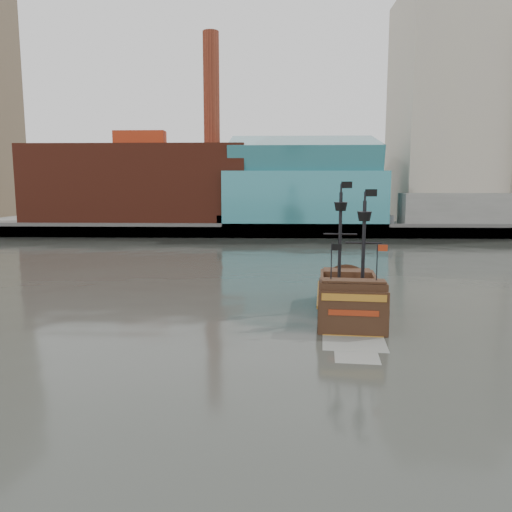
{
  "coord_description": "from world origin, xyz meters",
  "views": [
    {
      "loc": [
        4.15,
        -27.35,
        9.51
      ],
      "look_at": [
        2.87,
        11.21,
        4.0
      ],
      "focal_mm": 35.0,
      "sensor_mm": 36.0,
      "label": 1
    }
  ],
  "objects": [
    {
      "name": "ground",
      "position": [
        0.0,
        0.0,
        0.0
      ],
      "size": [
        400.0,
        400.0,
        0.0
      ],
      "primitive_type": "plane",
      "color": "#292B26",
      "rests_on": "ground"
    },
    {
      "name": "seawall",
      "position": [
        0.0,
        62.5,
        1.3
      ],
      "size": [
        220.0,
        1.0,
        2.6
      ],
      "primitive_type": "cube",
      "color": "#4C4C49",
      "rests_on": "ground"
    },
    {
      "name": "promenade_far",
      "position": [
        0.0,
        92.0,
        1.0
      ],
      "size": [
        220.0,
        60.0,
        2.0
      ],
      "primitive_type": "cube",
      "color": "slate",
      "rests_on": "ground"
    },
    {
      "name": "skyline",
      "position": [
        5.21,
        84.56,
        24.55
      ],
      "size": [
        149.0,
        45.0,
        62.0
      ],
      "color": "brown",
      "rests_on": "promenade_far"
    },
    {
      "name": "pirate_ship",
      "position": [
        9.82,
        8.7,
        0.95
      ],
      "size": [
        5.55,
        14.35,
        10.48
      ],
      "rotation": [
        0.0,
        0.0,
        -0.1
      ],
      "color": "black",
      "rests_on": "ground"
    }
  ]
}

